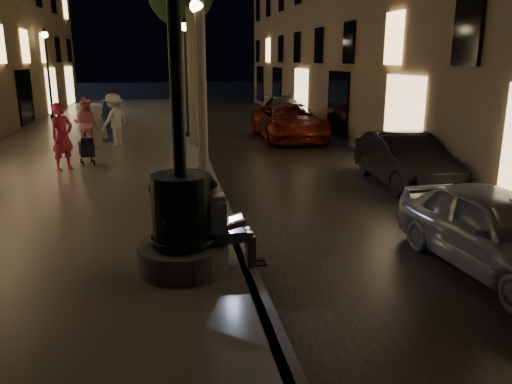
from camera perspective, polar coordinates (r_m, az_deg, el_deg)
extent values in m
plane|color=black|center=(20.60, -6.73, 5.40)|extent=(120.00, 120.00, 0.00)
cube|color=black|center=(20.98, 1.51, 5.70)|extent=(6.00, 45.00, 0.02)
cube|color=slate|center=(20.75, -17.87, 5.14)|extent=(8.00, 45.00, 0.20)
cube|color=#59595B|center=(20.58, -6.74, 5.68)|extent=(0.25, 45.00, 0.20)
cylinder|color=#59595B|center=(7.87, -8.27, -7.28)|extent=(1.40, 1.40, 0.40)
cylinder|color=black|center=(7.62, -8.48, -2.05)|extent=(0.90, 0.90, 1.10)
torus|color=black|center=(7.76, -8.35, -5.23)|extent=(1.04, 1.04, 0.10)
torus|color=black|center=(7.51, -8.60, 0.87)|extent=(0.89, 0.89, 0.09)
cylinder|color=black|center=(7.30, -9.14, 14.33)|extent=(0.20, 0.20, 3.20)
cube|color=gray|center=(7.79, -4.29, -5.05)|extent=(0.39, 0.26, 0.19)
cube|color=white|center=(7.67, -4.83, -2.51)|extent=(0.48, 0.28, 0.61)
sphere|color=tan|center=(7.56, -5.14, 0.37)|extent=(0.23, 0.23, 0.23)
sphere|color=black|center=(7.55, -5.23, 0.68)|extent=(0.23, 0.23, 0.23)
cube|color=gray|center=(7.73, -2.31, -5.19)|extent=(0.50, 0.14, 0.15)
cube|color=gray|center=(7.91, -2.50, -4.71)|extent=(0.50, 0.14, 0.15)
cube|color=gray|center=(7.85, -0.57, -6.79)|extent=(0.14, 0.13, 0.50)
cube|color=gray|center=(8.03, -0.79, -6.29)|extent=(0.14, 0.13, 0.50)
cube|color=black|center=(7.96, 0.21, -8.30)|extent=(0.28, 0.11, 0.03)
cube|color=black|center=(8.13, -0.03, -7.77)|extent=(0.28, 0.11, 0.03)
cube|color=black|center=(7.79, -2.25, -4.34)|extent=(0.26, 0.36, 0.02)
cube|color=black|center=(7.74, -3.53, -3.58)|extent=(0.09, 0.36, 0.23)
cube|color=#A9C9F1|center=(7.74, -3.41, -3.58)|extent=(0.07, 0.32, 0.20)
cylinder|color=#6B604C|center=(13.34, -6.29, 12.00)|extent=(0.28, 0.28, 5.00)
cylinder|color=#6B604C|center=(19.33, -7.40, 12.97)|extent=(0.28, 0.28, 5.10)
cylinder|color=#6B604C|center=(25.32, -8.33, 13.13)|extent=(0.28, 0.28, 4.90)
cylinder|color=#6B604C|center=(31.31, -8.58, 13.69)|extent=(0.28, 0.28, 5.20)
ellipsoid|color=black|center=(31.47, -8.85, 20.44)|extent=(3.00, 3.00, 2.40)
cylinder|color=black|center=(13.67, -6.22, 1.89)|extent=(0.28, 0.28, 0.20)
cylinder|color=black|center=(13.36, -6.47, 10.70)|extent=(0.12, 0.12, 4.40)
sphere|color=#FFD88C|center=(13.39, -6.77, 20.35)|extent=(0.36, 0.36, 0.36)
cylinder|color=black|center=(21.53, -7.72, 6.59)|extent=(0.28, 0.28, 0.20)
cylinder|color=black|center=(21.33, -7.92, 12.18)|extent=(0.12, 0.12, 4.40)
sphere|color=#FFD88C|center=(21.35, -8.15, 18.21)|extent=(0.36, 0.36, 0.36)
cone|color=black|center=(21.37, -8.17, 18.88)|extent=(0.30, 0.30, 0.22)
cylinder|color=black|center=(29.46, -8.43, 8.76)|extent=(0.28, 0.28, 0.20)
cylinder|color=black|center=(29.32, -8.59, 12.84)|extent=(0.12, 0.12, 4.40)
sphere|color=#FFD88C|center=(29.34, -8.76, 17.24)|extent=(0.36, 0.36, 0.36)
cone|color=black|center=(29.35, -8.78, 17.72)|extent=(0.30, 0.30, 0.22)
cylinder|color=black|center=(37.43, -8.84, 10.01)|extent=(0.28, 0.28, 0.20)
cylinder|color=black|center=(37.32, -8.97, 13.22)|extent=(0.12, 0.12, 4.40)
sphere|color=#FFD88C|center=(37.33, -9.11, 16.67)|extent=(0.36, 0.36, 0.36)
cone|color=black|center=(37.34, -9.13, 17.06)|extent=(0.30, 0.30, 0.22)
cylinder|color=black|center=(30.11, -22.19, 7.96)|extent=(0.28, 0.28, 0.20)
cylinder|color=black|center=(29.97, -22.58, 11.94)|extent=(0.12, 0.12, 4.40)
sphere|color=#FFD88C|center=(29.98, -23.02, 16.22)|extent=(0.36, 0.36, 0.36)
cone|color=black|center=(29.99, -23.07, 16.70)|extent=(0.30, 0.30, 0.22)
cube|color=black|center=(16.27, -18.80, 4.66)|extent=(0.56, 0.75, 0.40)
cube|color=black|center=(15.92, -18.74, 5.43)|extent=(0.38, 0.24, 0.26)
cylinder|color=black|center=(16.06, -19.13, 3.06)|extent=(0.08, 0.18, 0.18)
cylinder|color=black|center=(16.09, -18.00, 3.17)|extent=(0.08, 0.18, 0.18)
cylinder|color=black|center=(16.58, -19.34, 3.39)|extent=(0.08, 0.18, 0.18)
cylinder|color=black|center=(16.61, -18.25, 3.50)|extent=(0.08, 0.18, 0.18)
cylinder|color=black|center=(16.56, -19.05, 6.06)|extent=(0.13, 0.39, 0.25)
imported|color=#94969A|center=(8.93, 25.87, -4.00)|extent=(1.92, 4.14, 1.37)
imported|color=black|center=(14.22, 16.65, 3.54)|extent=(1.73, 4.37, 1.41)
imported|color=maroon|center=(21.71, 3.80, 8.01)|extent=(2.59, 5.55, 1.54)
imported|color=#29292E|center=(27.42, 3.18, 9.28)|extent=(2.30, 4.93, 1.39)
imported|color=#C1263F|center=(15.66, -21.27, 5.90)|extent=(0.83, 0.84, 1.96)
imported|color=#CF6D7E|center=(19.23, -18.84, 7.43)|extent=(1.03, 0.87, 1.85)
imported|color=silver|center=(19.63, -15.86, 7.94)|extent=(1.36, 1.43, 1.95)
imported|color=navy|center=(20.64, -16.61, 8.14)|extent=(0.94, 1.20, 1.91)
imported|color=black|center=(11.51, -8.65, 0.87)|extent=(1.60, 0.96, 0.79)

